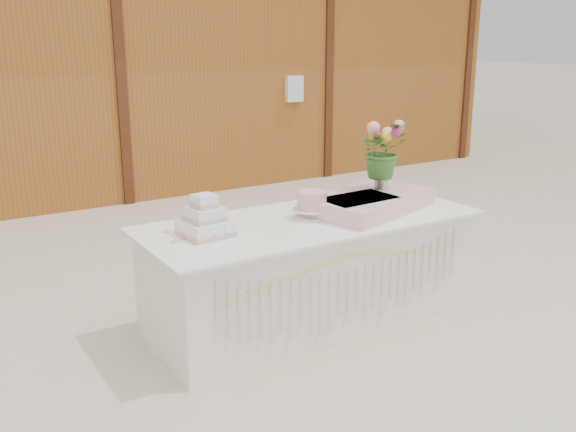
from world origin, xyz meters
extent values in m
plane|color=beige|center=(0.00, 0.00, 0.00)|extent=(80.00, 80.00, 0.00)
cube|color=brown|center=(0.00, 6.00, 1.50)|extent=(12.00, 4.00, 3.00)
cube|color=white|center=(0.00, 0.00, 0.38)|extent=(2.28, 0.88, 0.75)
cube|color=white|center=(0.00, 0.00, 0.76)|extent=(2.40, 1.00, 0.02)
cube|color=white|center=(-0.78, 0.05, 0.82)|extent=(0.31, 0.31, 0.10)
cube|color=#E6A691|center=(-0.78, 0.05, 0.79)|extent=(0.33, 0.33, 0.02)
cube|color=white|center=(-0.78, 0.05, 0.91)|extent=(0.22, 0.22, 0.09)
cube|color=#E6A691|center=(-0.78, 0.05, 0.89)|extent=(0.24, 0.24, 0.02)
cube|color=white|center=(-0.78, 0.05, 1.00)|extent=(0.15, 0.15, 0.08)
cube|color=#E6A691|center=(-0.78, 0.05, 0.98)|extent=(0.16, 0.16, 0.02)
cylinder|color=white|center=(0.02, 0.02, 0.78)|extent=(0.23, 0.23, 0.01)
cylinder|color=white|center=(0.02, 0.02, 0.81)|extent=(0.07, 0.07, 0.04)
cylinder|color=white|center=(0.02, 0.02, 0.83)|extent=(0.26, 0.26, 0.01)
cylinder|color=#D69AA2|center=(0.02, 0.02, 0.90)|extent=(0.21, 0.21, 0.12)
cube|color=beige|center=(0.49, -0.03, 0.83)|extent=(1.09, 0.82, 0.12)
cylinder|color=#B0B0B5|center=(0.66, 0.04, 0.96)|extent=(0.10, 0.10, 0.14)
imported|color=#3E6E2C|center=(0.66, 0.04, 1.24)|extent=(0.40, 0.35, 0.42)
camera|label=1|loc=(-2.42, -3.55, 2.00)|focal=40.00mm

